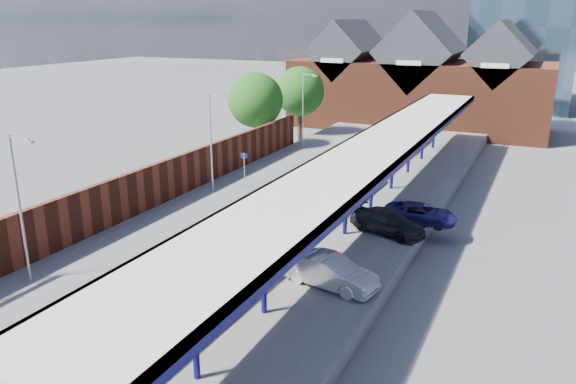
% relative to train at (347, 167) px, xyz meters
% --- Properties ---
extents(ground, '(240.00, 240.00, 0.00)m').
position_rel_train_xyz_m(ground, '(-1.49, 1.73, -2.12)').
color(ground, '#5B5B5E').
rests_on(ground, ground).
extents(ballast_bed, '(6.00, 76.00, 0.06)m').
position_rel_train_xyz_m(ballast_bed, '(-1.49, -8.27, -2.09)').
color(ballast_bed, '#473D33').
rests_on(ballast_bed, ground).
extents(rails, '(4.51, 76.00, 0.14)m').
position_rel_train_xyz_m(rails, '(-1.49, -8.27, -2.00)').
color(rails, slate).
rests_on(rails, ground).
extents(left_platform, '(5.00, 76.00, 1.00)m').
position_rel_train_xyz_m(left_platform, '(-6.99, -8.27, -1.62)').
color(left_platform, '#565659').
rests_on(left_platform, ground).
extents(right_platform, '(6.00, 76.00, 1.00)m').
position_rel_train_xyz_m(right_platform, '(4.51, -8.27, -1.62)').
color(right_platform, '#565659').
rests_on(right_platform, ground).
extents(coping_left, '(0.30, 76.00, 0.05)m').
position_rel_train_xyz_m(coping_left, '(-4.64, -8.27, -1.10)').
color(coping_left, silver).
rests_on(coping_left, left_platform).
extents(coping_right, '(0.30, 76.00, 0.05)m').
position_rel_train_xyz_m(coping_right, '(1.66, -8.27, -1.10)').
color(coping_right, silver).
rests_on(coping_right, right_platform).
extents(yellow_line, '(0.14, 76.00, 0.01)m').
position_rel_train_xyz_m(yellow_line, '(-5.24, -8.27, -1.12)').
color(yellow_line, yellow).
rests_on(yellow_line, left_platform).
extents(train, '(3.13, 65.95, 3.45)m').
position_rel_train_xyz_m(train, '(0.00, 0.00, 0.00)').
color(train, '#0B1750').
rests_on(train, ground).
extents(canopy, '(4.50, 52.00, 4.48)m').
position_rel_train_xyz_m(canopy, '(3.99, -6.32, 3.13)').
color(canopy, '#0E0E53').
rests_on(canopy, right_platform).
extents(lamp_post_b, '(1.48, 0.18, 7.00)m').
position_rel_train_xyz_m(lamp_post_b, '(-7.86, -22.27, 2.87)').
color(lamp_post_b, '#A5A8AA').
rests_on(lamp_post_b, left_platform).
extents(lamp_post_c, '(1.48, 0.18, 7.00)m').
position_rel_train_xyz_m(lamp_post_c, '(-7.86, -6.27, 2.87)').
color(lamp_post_c, '#A5A8AA').
rests_on(lamp_post_c, left_platform).
extents(lamp_post_d, '(1.48, 0.18, 7.00)m').
position_rel_train_xyz_m(lamp_post_d, '(-7.86, 9.73, 2.87)').
color(lamp_post_d, '#A5A8AA').
rests_on(lamp_post_d, left_platform).
extents(platform_sign, '(0.55, 0.08, 2.50)m').
position_rel_train_xyz_m(platform_sign, '(-6.49, -4.27, 0.57)').
color(platform_sign, '#A5A8AA').
rests_on(platform_sign, left_platform).
extents(brick_wall, '(0.35, 50.00, 3.86)m').
position_rel_train_xyz_m(brick_wall, '(-9.59, -14.74, 0.33)').
color(brick_wall, '#602A19').
rests_on(brick_wall, left_platform).
extents(station_building, '(30.00, 12.12, 13.78)m').
position_rel_train_xyz_m(station_building, '(-1.49, 29.73, 3.33)').
color(station_building, '#602A19').
rests_on(station_building, ground).
extents(tree_near, '(5.20, 5.20, 8.10)m').
position_rel_train_xyz_m(tree_near, '(-11.84, 7.63, 3.23)').
color(tree_near, '#382314').
rests_on(tree_near, ground).
extents(tree_far, '(5.20, 5.20, 8.10)m').
position_rel_train_xyz_m(tree_far, '(-10.84, 15.63, 3.23)').
color(tree_far, '#382314').
rests_on(tree_far, ground).
extents(parked_car_silver, '(4.72, 2.37, 1.48)m').
position_rel_train_xyz_m(parked_car_silver, '(5.15, -16.84, -0.38)').
color(parked_car_silver, '#B6B7BC').
rests_on(parked_car_silver, right_platform).
extents(parked_car_dark, '(4.95, 3.23, 1.33)m').
position_rel_train_xyz_m(parked_car_dark, '(5.68, -9.10, -0.46)').
color(parked_car_dark, black).
rests_on(parked_car_dark, right_platform).
extents(parked_car_blue, '(4.44, 2.16, 1.21)m').
position_rel_train_xyz_m(parked_car_blue, '(7.01, -6.64, -0.51)').
color(parked_car_blue, navy).
rests_on(parked_car_blue, right_platform).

